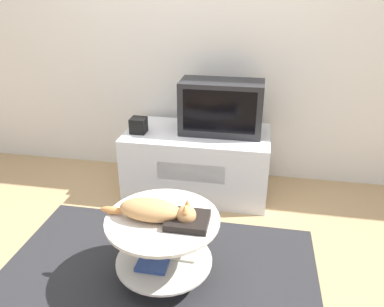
# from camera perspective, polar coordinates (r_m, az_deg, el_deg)

# --- Properties ---
(ground_plane) EXTENTS (12.00, 12.00, 0.00)m
(ground_plane) POSITION_cam_1_polar(r_m,az_deg,el_deg) (2.27, -5.77, -19.29)
(ground_plane) COLOR tan
(wall_back) EXTENTS (8.00, 0.05, 2.60)m
(wall_back) POSITION_cam_1_polar(r_m,az_deg,el_deg) (3.09, 1.07, 19.73)
(wall_back) COLOR silver
(wall_back) RESTS_ON ground_plane
(rug) EXTENTS (1.84, 1.30, 0.02)m
(rug) POSITION_cam_1_polar(r_m,az_deg,el_deg) (2.26, -5.78, -19.11)
(rug) COLOR #28282B
(rug) RESTS_ON ground_plane
(tv_stand) EXTENTS (1.11, 0.59, 0.51)m
(tv_stand) POSITION_cam_1_polar(r_m,az_deg,el_deg) (3.00, 0.80, -1.26)
(tv_stand) COLOR white
(tv_stand) RESTS_ON ground_plane
(tv) EXTENTS (0.62, 0.29, 0.40)m
(tv) POSITION_cam_1_polar(r_m,az_deg,el_deg) (2.84, 4.47, 7.02)
(tv) COLOR #232326
(tv) RESTS_ON tv_stand
(speaker) EXTENTS (0.12, 0.12, 0.12)m
(speaker) POSITION_cam_1_polar(r_m,az_deg,el_deg) (2.90, -8.15, 4.28)
(speaker) COLOR black
(speaker) RESTS_ON tv_stand
(coffee_table) EXTENTS (0.62, 0.62, 0.41)m
(coffee_table) POSITION_cam_1_polar(r_m,az_deg,el_deg) (2.11, -4.40, -13.02)
(coffee_table) COLOR #B2B2B7
(coffee_table) RESTS_ON rug
(dvd_box) EXTENTS (0.22, 0.19, 0.04)m
(dvd_box) POSITION_cam_1_polar(r_m,az_deg,el_deg) (1.97, -0.69, -10.15)
(dvd_box) COLOR black
(dvd_box) RESTS_ON coffee_table
(cat) EXTENTS (0.53, 0.16, 0.13)m
(cat) POSITION_cam_1_polar(r_m,az_deg,el_deg) (1.99, -5.70, -8.64)
(cat) COLOR tan
(cat) RESTS_ON coffee_table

